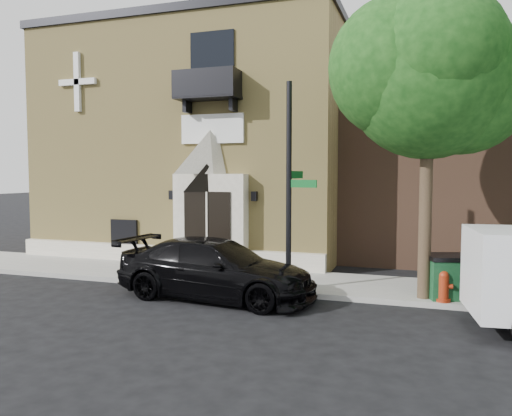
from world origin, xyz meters
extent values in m
plane|color=black|center=(0.00, 0.00, 0.00)|extent=(120.00, 120.00, 0.00)
cube|color=gray|center=(1.00, 1.50, 0.07)|extent=(42.00, 3.00, 0.15)
cube|color=tan|center=(-3.00, 8.00, 4.50)|extent=(12.00, 10.00, 9.00)
cube|color=black|center=(-3.00, 8.00, 9.15)|extent=(12.20, 10.20, 0.30)
cube|color=white|center=(-3.00, 2.88, 0.45)|extent=(12.00, 0.30, 0.60)
cube|color=white|center=(-1.00, 2.75, 1.75)|extent=(2.60, 0.55, 3.20)
pyramid|color=white|center=(-1.00, 2.75, 4.10)|extent=(2.60, 0.55, 1.50)
cube|color=black|center=(-1.00, 2.46, 1.45)|extent=(1.70, 0.06, 2.60)
cube|color=white|center=(-1.00, 2.42, 1.45)|extent=(0.06, 0.04, 2.60)
cube|color=white|center=(-1.00, 2.94, 4.90)|extent=(2.30, 0.10, 1.00)
cube|color=black|center=(-1.00, 2.55, 5.90)|extent=(2.20, 0.90, 0.10)
cube|color=black|center=(-1.00, 2.12, 6.35)|extent=(2.20, 0.06, 0.90)
cube|color=black|center=(-2.05, 2.55, 6.35)|extent=(0.06, 0.90, 0.90)
cube|color=black|center=(0.05, 2.55, 6.35)|extent=(0.06, 0.90, 0.90)
cube|color=black|center=(-1.00, 2.97, 7.10)|extent=(1.60, 0.08, 2.20)
cube|color=white|center=(-6.50, 2.92, 6.80)|extent=(0.22, 0.14, 2.20)
cube|color=white|center=(-6.50, 2.92, 6.80)|extent=(1.60, 0.14, 0.22)
cube|color=black|center=(-4.60, 2.95, 1.15)|extent=(1.10, 0.10, 1.00)
cube|color=red|center=(-4.60, 2.98, 1.15)|extent=(0.85, 0.06, 0.75)
cube|color=black|center=(-2.55, 2.88, 2.60)|extent=(0.18, 0.18, 0.32)
cube|color=black|center=(0.55, 2.88, 2.60)|extent=(0.18, 0.18, 0.32)
cylinder|color=#38281C|center=(6.00, 0.45, 2.25)|extent=(0.32, 0.32, 4.20)
sphere|color=#113A0F|center=(6.00, 0.45, 5.82)|extent=(4.20, 4.20, 4.20)
sphere|color=#113A0F|center=(6.80, 0.75, 5.52)|extent=(3.36, 3.36, 3.36)
sphere|color=#113A0F|center=(5.30, 0.25, 6.02)|extent=(3.57, 3.57, 3.57)
sphere|color=#113A0F|center=(6.20, -0.25, 6.22)|extent=(3.15, 3.15, 3.15)
imported|color=black|center=(0.68, -0.74, 0.80)|extent=(5.69, 2.72, 1.60)
cylinder|color=black|center=(7.77, -0.36, 0.41)|extent=(0.84, 0.36, 0.81)
cylinder|color=black|center=(2.45, 0.20, 3.00)|extent=(0.15, 0.15, 5.69)
cube|color=#0A541D|center=(2.87, 0.11, 3.09)|extent=(0.80, 0.22, 0.21)
cube|color=#0A541D|center=(2.55, 0.62, 3.33)|extent=(0.22, 0.80, 0.21)
cylinder|color=maroon|center=(6.47, 0.20, 0.19)|extent=(0.36, 0.36, 0.08)
cylinder|color=maroon|center=(6.47, 0.20, 0.50)|extent=(0.26, 0.26, 0.55)
sphere|color=maroon|center=(6.47, 0.20, 0.81)|extent=(0.26, 0.26, 0.26)
cylinder|color=maroon|center=(6.47, 0.20, 0.55)|extent=(0.45, 0.12, 0.12)
cube|color=#103B1F|center=(6.89, 0.78, 0.66)|extent=(1.86, 1.37, 1.01)
cube|color=black|center=(6.89, 0.78, 1.21)|extent=(1.91, 1.43, 0.11)
imported|color=#507333|center=(-0.23, 2.66, 0.47)|extent=(0.70, 0.65, 0.64)
camera|label=1|loc=(5.93, -12.99, 3.37)|focal=35.00mm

